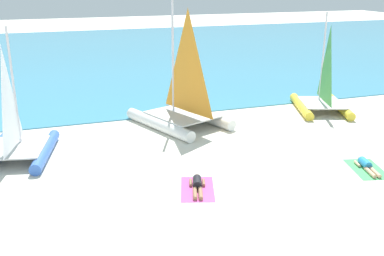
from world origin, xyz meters
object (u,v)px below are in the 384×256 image
Objects in this scene: sailboat_blue at (17,140)px; towel_right at (367,169)px; sunbather_left at (197,185)px; sailboat_white at (181,107)px; sailboat_yellow at (322,97)px; sunbather_right at (366,165)px; towel_left at (197,189)px.

towel_right is at bearing -10.87° from sailboat_blue.
sailboat_blue is 3.28× the size of sunbather_left.
sunbather_left is (-1.51, -6.61, -0.78)m from sailboat_white.
sailboat_yellow is 7.64m from towel_right.
sailboat_white is at bearing 140.13° from sunbather_right.
sailboat_blue is 7.47m from sunbather_left.
towel_right is (6.47, -0.47, 0.00)m from towel_left.
sailboat_blue is at bearing -153.63° from sailboat_yellow.
sailboat_white is 7.50m from sailboat_blue.
sailboat_yellow is at bearing 53.22° from sunbather_left.
towel_right is at bearing -76.66° from sailboat_white.
sailboat_blue is at bearing 140.04° from towel_left.
sunbather_right reaches higher than towel_right.
sunbather_right is (6.49, -0.40, 0.13)m from towel_left.
sailboat_blue is 13.29m from sunbather_right.
towel_left is 1.00× the size of towel_right.
towel_left is 6.49m from towel_right.
towel_left is 0.14m from sunbather_left.
towel_right is at bearing -4.11° from towel_left.
sunbather_left is at bearing -168.97° from sunbather_right.
sailboat_yellow is (7.71, -0.06, -0.15)m from sailboat_white.
sailboat_yellow is 11.39m from towel_left.
sunbather_left is at bearing -27.02° from sailboat_blue.
sunbather_left is 0.81× the size of towel_right.
sunbather_right is at bearing 74.87° from towel_right.
sunbather_right is (-2.75, -7.02, -0.62)m from sailboat_yellow.
sailboat_white is at bearing 94.94° from sunbather_left.
sailboat_yellow reaches higher than sunbather_right.
sunbather_left is at bearing -124.22° from sailboat_white.
towel_left is 6.50m from sunbather_right.
sailboat_blue is 2.65× the size of towel_left.
towel_right is (6.45, -0.53, -0.13)m from sunbather_left.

